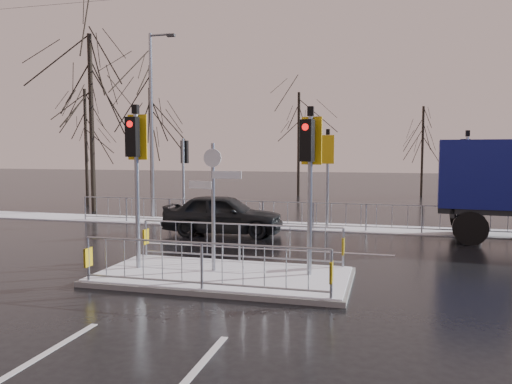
% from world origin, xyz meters
% --- Properties ---
extents(ground, '(120.00, 120.00, 0.00)m').
position_xyz_m(ground, '(0.00, 0.00, 0.00)').
color(ground, black).
rests_on(ground, ground).
extents(snow_verge, '(30.00, 2.00, 0.04)m').
position_xyz_m(snow_verge, '(0.00, 8.60, 0.02)').
color(snow_verge, white).
rests_on(snow_verge, ground).
extents(lane_markings, '(8.00, 11.38, 0.01)m').
position_xyz_m(lane_markings, '(0.00, -0.33, 0.00)').
color(lane_markings, silver).
rests_on(lane_markings, ground).
extents(traffic_island, '(6.00, 3.04, 4.15)m').
position_xyz_m(traffic_island, '(-0.01, 0.01, 0.39)').
color(traffic_island, '#62625D').
rests_on(traffic_island, ground).
extents(far_kerb_fixtures, '(18.00, 0.65, 3.83)m').
position_xyz_m(far_kerb_fixtures, '(0.29, 8.09, 1.02)').
color(far_kerb_fixtures, gray).
rests_on(far_kerb_fixtures, ground).
extents(car_far_lane, '(4.45, 2.05, 1.48)m').
position_xyz_m(car_far_lane, '(-2.00, 6.05, 0.74)').
color(car_far_lane, black).
rests_on(car_far_lane, ground).
extents(flatbed_truck, '(7.52, 3.28, 3.39)m').
position_xyz_m(flatbed_truck, '(7.61, 7.16, 1.81)').
color(flatbed_truck, black).
rests_on(flatbed_truck, ground).
extents(tree_near_a, '(4.75, 4.75, 8.97)m').
position_xyz_m(tree_near_a, '(-10.50, 11.00, 6.11)').
color(tree_near_a, black).
rests_on(tree_near_a, ground).
extents(tree_near_b, '(4.00, 4.00, 7.55)m').
position_xyz_m(tree_near_b, '(-8.00, 12.50, 5.15)').
color(tree_near_b, black).
rests_on(tree_near_b, ground).
extents(tree_near_c, '(3.50, 3.50, 6.61)m').
position_xyz_m(tree_near_c, '(-12.50, 13.50, 4.50)').
color(tree_near_c, black).
rests_on(tree_near_c, ground).
extents(tree_far_a, '(3.75, 3.75, 7.08)m').
position_xyz_m(tree_far_a, '(-2.00, 22.00, 4.82)').
color(tree_far_a, black).
rests_on(tree_far_a, ground).
extents(tree_far_b, '(3.25, 3.25, 6.14)m').
position_xyz_m(tree_far_b, '(6.00, 24.00, 4.18)').
color(tree_far_b, black).
rests_on(tree_far_b, ground).
extents(street_lamp_left, '(1.25, 0.18, 8.20)m').
position_xyz_m(street_lamp_left, '(-6.43, 9.50, 4.49)').
color(street_lamp_left, gray).
rests_on(street_lamp_left, ground).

